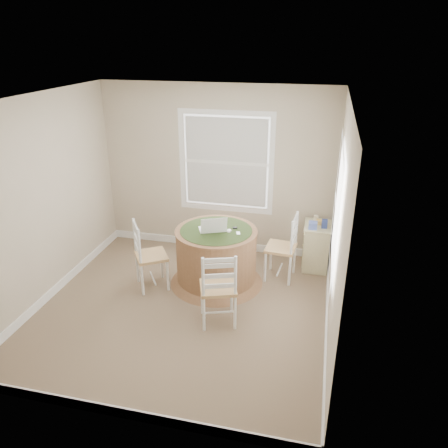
% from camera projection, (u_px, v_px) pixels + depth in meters
% --- Properties ---
extents(room, '(3.64, 3.64, 2.64)m').
position_uv_depth(room, '(197.00, 210.00, 5.19)').
color(room, '#806551').
rests_on(room, ground).
extents(round_table, '(1.30, 1.30, 0.81)m').
position_uv_depth(round_table, '(216.00, 254.00, 6.01)').
color(round_table, brown).
rests_on(round_table, ground).
extents(chair_left, '(0.56, 0.57, 0.95)m').
position_uv_depth(chair_left, '(151.00, 255.00, 5.90)').
color(chair_left, white).
rests_on(chair_left, ground).
extents(chair_near, '(0.53, 0.52, 0.95)m').
position_uv_depth(chair_near, '(218.00, 287.00, 5.16)').
color(chair_near, white).
rests_on(chair_near, ground).
extents(chair_right, '(0.44, 0.45, 0.95)m').
position_uv_depth(chair_right, '(281.00, 247.00, 6.12)').
color(chair_right, white).
rests_on(chair_right, ground).
extents(laptop, '(0.44, 0.42, 0.24)m').
position_uv_depth(laptop, '(213.00, 228.00, 5.84)').
color(laptop, white).
rests_on(laptop, round_table).
extents(mouse, '(0.09, 0.12, 0.03)m').
position_uv_depth(mouse, '(229.00, 231.00, 5.83)').
color(mouse, white).
rests_on(mouse, round_table).
extents(phone, '(0.07, 0.10, 0.02)m').
position_uv_depth(phone, '(238.00, 233.00, 5.77)').
color(phone, '#B7BABF').
rests_on(phone, round_table).
extents(keys, '(0.07, 0.07, 0.02)m').
position_uv_depth(keys, '(235.00, 228.00, 5.92)').
color(keys, black).
rests_on(keys, round_table).
extents(corner_chest, '(0.39, 0.52, 0.69)m').
position_uv_depth(corner_chest, '(316.00, 246.00, 6.45)').
color(corner_chest, beige).
rests_on(corner_chest, ground).
extents(tissue_box, '(0.12, 0.12, 0.10)m').
position_uv_depth(tissue_box, '(314.00, 225.00, 6.19)').
color(tissue_box, '#637CE3').
rests_on(tissue_box, corner_chest).
extents(box_yellow, '(0.15, 0.10, 0.06)m').
position_uv_depth(box_yellow, '(321.00, 222.00, 6.33)').
color(box_yellow, '#E8B752').
rests_on(box_yellow, corner_chest).
extents(box_blue, '(0.08, 0.08, 0.12)m').
position_uv_depth(box_blue, '(324.00, 224.00, 6.21)').
color(box_blue, '#304290').
rests_on(box_blue, corner_chest).
extents(cup_cream, '(0.07, 0.07, 0.09)m').
position_uv_depth(cup_cream, '(316.00, 219.00, 6.40)').
color(cup_cream, beige).
rests_on(cup_cream, corner_chest).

